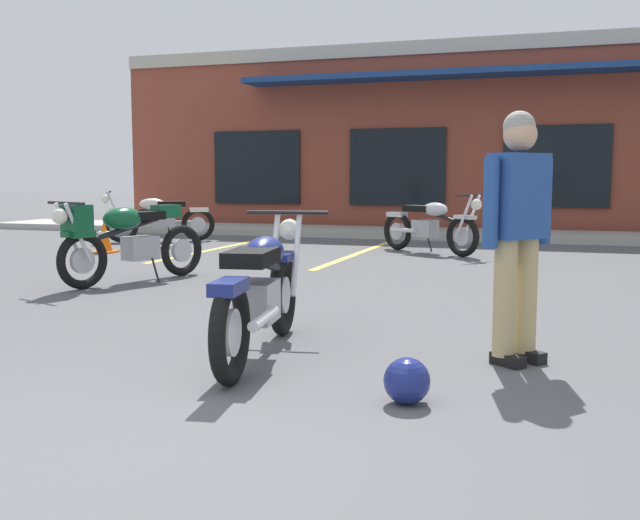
# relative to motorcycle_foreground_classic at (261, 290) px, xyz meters

# --- Properties ---
(ground_plane) EXTENTS (80.00, 80.00, 0.00)m
(ground_plane) POSITION_rel_motorcycle_foreground_classic_xyz_m (0.07, 1.95, -0.46)
(ground_plane) COLOR #515154
(sidewalk_kerb) EXTENTS (22.00, 1.80, 0.14)m
(sidewalk_kerb) POSITION_rel_motorcycle_foreground_classic_xyz_m (0.07, 10.56, -0.39)
(sidewalk_kerb) COLOR #A8A59E
(sidewalk_kerb) RESTS_ON ground_plane
(brick_storefront_building) EXTENTS (16.86, 6.22, 4.17)m
(brick_storefront_building) POSITION_rel_motorcycle_foreground_classic_xyz_m (0.07, 14.32, 1.63)
(brick_storefront_building) COLOR brown
(brick_storefront_building) RESTS_ON ground_plane
(painted_stall_lines) EXTENTS (7.70, 4.80, 0.01)m
(painted_stall_lines) POSITION_rel_motorcycle_foreground_classic_xyz_m (0.07, 6.96, -0.46)
(painted_stall_lines) COLOR #DBCC4C
(painted_stall_lines) RESTS_ON ground_plane
(motorcycle_foreground_classic) EXTENTS (0.74, 2.10, 0.98)m
(motorcycle_foreground_classic) POSITION_rel_motorcycle_foreground_classic_xyz_m (0.00, 0.00, 0.00)
(motorcycle_foreground_classic) COLOR black
(motorcycle_foreground_classic) RESTS_ON ground_plane
(motorcycle_red_sportbike) EXTENTS (1.03, 2.02, 0.98)m
(motorcycle_red_sportbike) POSITION_rel_motorcycle_foreground_classic_xyz_m (-2.88, 2.81, 0.07)
(motorcycle_red_sportbike) COLOR black
(motorcycle_red_sportbike) RESTS_ON ground_plane
(motorcycle_black_cruiser) EXTENTS (1.84, 1.40, 0.98)m
(motorcycle_black_cruiser) POSITION_rel_motorcycle_foreground_classic_xyz_m (-0.10, 7.30, 0.00)
(motorcycle_black_cruiser) COLOR black
(motorcycle_black_cruiser) RESTS_ON ground_plane
(motorcycle_green_cafe_racer) EXTENTS (1.85, 1.38, 0.98)m
(motorcycle_green_cafe_racer) POSITION_rel_motorcycle_foreground_classic_xyz_m (-5.40, 7.82, 0.00)
(motorcycle_green_cafe_racer) COLOR black
(motorcycle_green_cafe_racer) RESTS_ON ground_plane
(person_in_black_shirt) EXTENTS (0.46, 0.53, 1.68)m
(person_in_black_shirt) POSITION_rel_motorcycle_foreground_classic_xyz_m (1.69, 0.35, 0.49)
(person_in_black_shirt) COLOR black
(person_in_black_shirt) RESTS_ON ground_plane
(helmet_on_pavement) EXTENTS (0.26, 0.26, 0.26)m
(helmet_on_pavement) POSITION_rel_motorcycle_foreground_classic_xyz_m (1.19, -0.78, -0.33)
(helmet_on_pavement) COLOR navy
(helmet_on_pavement) RESTS_ON ground_plane
(traffic_cone) EXTENTS (0.34, 0.34, 0.53)m
(traffic_cone) POSITION_rel_motorcycle_foreground_classic_xyz_m (-5.17, 5.71, -0.20)
(traffic_cone) COLOR orange
(traffic_cone) RESTS_ON ground_plane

